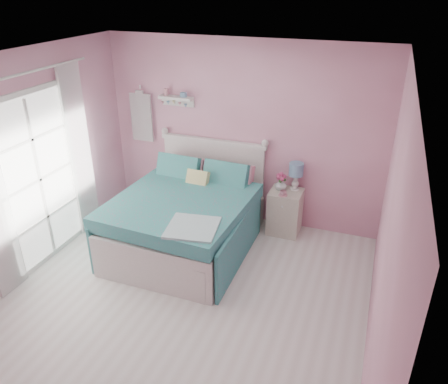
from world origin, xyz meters
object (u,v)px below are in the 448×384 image
Objects in this scene: bed at (187,219)px; nightstand at (285,212)px; teacup at (283,193)px; vase at (281,184)px; table_lamp at (296,171)px.

bed is 3.30× the size of nightstand.
teacup is (-0.01, -0.14, 0.35)m from nightstand.
bed is 12.60× the size of vase.
bed is at bearing -144.05° from table_lamp.
bed is at bearing -142.23° from vase.
nightstand is at bearing -132.73° from table_lamp.
vase is (-0.09, 0.02, 0.40)m from nightstand.
teacup reaches higher than nightstand.
table_lamp is at bearing 23.76° from vase.
bed is 1.40m from nightstand.
vase is at bearing -156.24° from table_lamp.
bed is at bearing -145.19° from nightstand.
teacup is at bearing -64.63° from vase.
teacup is (0.07, -0.16, -0.05)m from vase.
vase is (1.06, 0.82, 0.31)m from bed.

